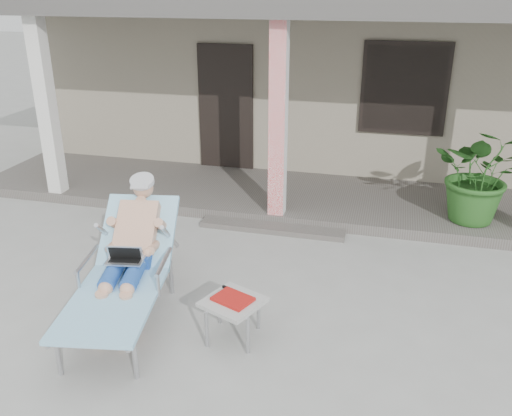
# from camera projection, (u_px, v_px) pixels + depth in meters

# --- Properties ---
(ground) EXTENTS (60.00, 60.00, 0.00)m
(ground) POSITION_uv_depth(u_px,v_px,m) (234.00, 301.00, 5.83)
(ground) COLOR #9E9E99
(ground) RESTS_ON ground
(house) EXTENTS (10.40, 5.40, 3.30)m
(house) POSITION_uv_depth(u_px,v_px,m) (324.00, 63.00, 11.00)
(house) COLOR gray
(house) RESTS_ON ground
(porch_deck) EXTENTS (10.00, 2.00, 0.15)m
(porch_deck) POSITION_uv_depth(u_px,v_px,m) (288.00, 196.00, 8.48)
(porch_deck) COLOR #605B56
(porch_deck) RESTS_ON ground
(porch_overhang) EXTENTS (10.00, 2.30, 2.85)m
(porch_overhang) POSITION_uv_depth(u_px,v_px,m) (292.00, 13.00, 7.39)
(porch_overhang) COLOR silver
(porch_overhang) RESTS_ON porch_deck
(porch_step) EXTENTS (2.00, 0.30, 0.07)m
(porch_step) POSITION_uv_depth(u_px,v_px,m) (272.00, 228.00, 7.47)
(porch_step) COLOR #605B56
(porch_step) RESTS_ON ground
(lounger) EXTENTS (1.11, 2.13, 1.34)m
(lounger) POSITION_uv_depth(u_px,v_px,m) (125.00, 239.00, 5.33)
(lounger) COLOR #B7B7BC
(lounger) RESTS_ON ground
(side_table) EXTENTS (0.65, 0.65, 0.45)m
(side_table) POSITION_uv_depth(u_px,v_px,m) (233.00, 304.00, 5.08)
(side_table) COLOR #A7A7A3
(side_table) RESTS_ON ground
(potted_palm) EXTENTS (1.33, 1.20, 1.34)m
(potted_palm) POSITION_uv_depth(u_px,v_px,m) (481.00, 174.00, 7.18)
(potted_palm) COLOR #26591E
(potted_palm) RESTS_ON porch_deck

